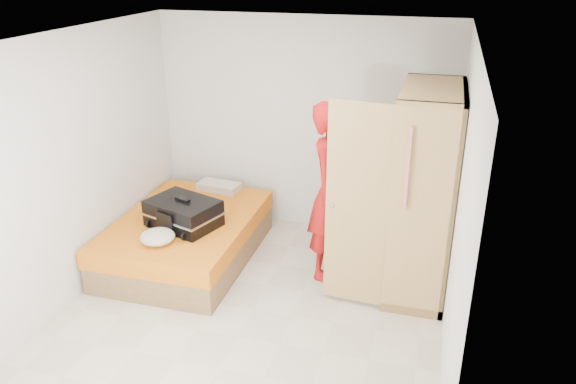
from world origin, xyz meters
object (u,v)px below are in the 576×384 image
(person, at_px, (332,192))
(bed, at_px, (187,238))
(suitcase, at_px, (183,213))
(round_cushion, at_px, (158,237))
(wardrobe, at_px, (418,198))

(person, bearing_deg, bed, 104.23)
(bed, distance_m, person, 1.78)
(suitcase, bearing_deg, person, 29.45)
(suitcase, bearing_deg, round_cushion, -81.76)
(wardrobe, relative_size, person, 1.10)
(wardrobe, relative_size, suitcase, 2.40)
(bed, relative_size, wardrobe, 0.96)
(wardrobe, xyz_separation_m, suitcase, (-2.44, -0.25, -0.36))
(suitcase, relative_size, round_cushion, 2.46)
(person, xyz_separation_m, round_cushion, (-1.65, -0.73, -0.38))
(bed, bearing_deg, round_cushion, -91.88)
(wardrobe, distance_m, person, 0.87)
(person, distance_m, suitcase, 1.63)
(bed, bearing_deg, person, 4.26)
(round_cushion, bearing_deg, wardrobe, 15.32)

